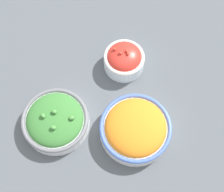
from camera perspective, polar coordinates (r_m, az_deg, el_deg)
The scene contains 4 objects.
ground_plane at distance 0.92m, azimuth 0.00°, elevation -0.72°, with size 3.00×3.00×0.00m, color #4C5156.
bowl_carrots at distance 0.85m, azimuth 4.30°, elevation -5.92°, with size 0.20×0.20×0.08m.
bowl_cherry_tomatoes at distance 0.93m, azimuth 2.22°, elevation 6.73°, with size 0.12×0.12×0.09m.
bowl_broccoli at distance 0.88m, azimuth -10.32°, elevation -4.42°, with size 0.19×0.19×0.07m.
Camera 1 is at (-0.08, -0.33, 0.85)m, focal length 50.00 mm.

